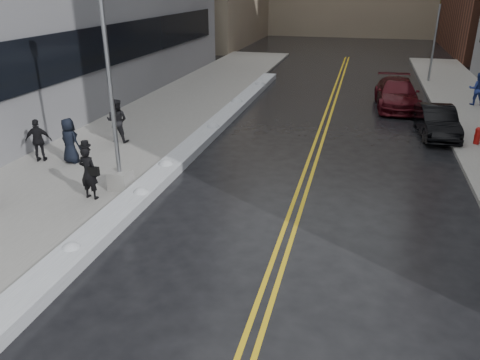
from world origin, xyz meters
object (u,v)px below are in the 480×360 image
Objects in this scene: car_maroon at (397,94)px; pedestrian_c at (70,141)px; lamppost at (114,118)px; pedestrian_east at (477,89)px; fire_hydrant at (478,135)px; pedestrian_d at (39,140)px; pedestrian_b at (117,121)px; pedestrian_fedora at (89,173)px; car_black at (437,121)px; traffic_signal at (436,32)px.

pedestrian_c is at bearing -137.29° from car_maroon.
lamppost is 4.32× the size of pedestrian_east.
fire_hydrant is 17.68m from pedestrian_d.
pedestrian_fedora is at bearing 104.25° from pedestrian_b.
fire_hydrant is at bearing 33.04° from lamppost.
pedestrian_b is at bearing -64.03° from pedestrian_fedora.
pedestrian_d reaches higher than car_black.
pedestrian_b is (-14.74, -3.56, 0.52)m from fire_hydrant.
traffic_signal is 3.40× the size of pedestrian_east.
lamppost is 24.98m from traffic_signal.
fire_hydrant is 0.18× the size of car_black.
traffic_signal reaches higher than pedestrian_c.
lamppost reaches higher than car_black.
lamppost is at bearing -146.96° from fire_hydrant.
pedestrian_d is at bearing -128.04° from traffic_signal.
lamppost reaches higher than pedestrian_east.
car_maroon is at bearing -116.56° from pedestrian_fedora.
pedestrian_b is at bearing 35.57° from pedestrian_east.
pedestrian_d is 0.92× the size of pedestrian_east.
pedestrian_east is (1.25, 7.41, 0.48)m from fire_hydrant.
pedestrian_east is at bearing 48.68° from lamppost.
pedestrian_c is at bearing 166.15° from pedestrian_d.
pedestrian_east reaches higher than pedestrian_d.
lamppost is at bearing 164.41° from pedestrian_c.
pedestrian_fedora is at bearing 50.32° from pedestrian_east.
fire_hydrant is at bearing -138.82° from pedestrian_fedora.
pedestrian_east is 6.77m from car_black.
pedestrian_east is at bearing -125.26° from pedestrian_c.
pedestrian_d is at bearing 22.31° from pedestrian_c.
pedestrian_c reaches higher than car_maroon.
pedestrian_b reaches higher than pedestrian_d.
pedestrian_b is 3.34m from pedestrian_d.
lamppost is at bearing 138.10° from pedestrian_d.
pedestrian_b is (-2.44, 4.44, -1.46)m from lamppost.
fire_hydrant is 1.95m from car_black.
traffic_signal is at bearing -74.01° from pedestrian_east.
lamppost reaches higher than pedestrian_c.
pedestrian_b reaches higher than car_maroon.
pedestrian_east reaches higher than pedestrian_fedora.
pedestrian_d is 0.40× the size of car_black.
traffic_signal is 26.13m from pedestrian_fedora.
pedestrian_east is at bearing -150.86° from pedestrian_b.
pedestrian_east is 0.33× the size of car_maroon.
pedestrian_fedora is (-12.34, -22.91, -2.39)m from traffic_signal.
lamppost is 1.43× the size of car_maroon.
fire_hydrant is 15.17m from pedestrian_b.
pedestrian_d is at bearing -158.73° from fire_hydrant.
pedestrian_east is at bearing 12.38° from car_maroon.
pedestrian_c is 1.24m from pedestrian_d.
pedestrian_b reaches higher than pedestrian_c.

